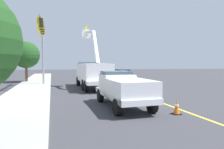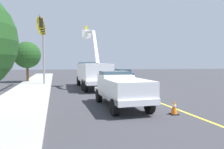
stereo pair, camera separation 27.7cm
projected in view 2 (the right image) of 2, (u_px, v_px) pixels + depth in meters
ground at (123, 89)px, 20.58m from camera, size 120.00×120.00×0.00m
sidewalk_far_side at (29, 91)px, 18.21m from camera, size 59.99×10.98×0.12m
lane_centre_stripe at (123, 89)px, 20.58m from camera, size 49.64×6.34×0.01m
utility_bucket_truck at (92, 72)px, 21.16m from camera, size 8.45×3.49×6.57m
service_pickup_truck at (121, 88)px, 12.05m from camera, size 5.82×2.78×2.06m
passing_minivan at (122, 74)px, 29.97m from camera, size 5.00×2.48×1.69m
traffic_cone_leading at (174, 108)px, 10.32m from camera, size 0.40×0.40×0.72m
traffic_cone_mid_front at (119, 88)px, 18.09m from camera, size 0.40×0.40×0.69m
traffic_cone_mid_rear at (101, 80)px, 25.95m from camera, size 0.40×0.40×0.79m
traffic_signal_mast at (43, 36)px, 21.94m from camera, size 6.54×1.11×7.84m
street_tree_right at (27, 55)px, 27.34m from camera, size 3.54×3.54×5.41m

